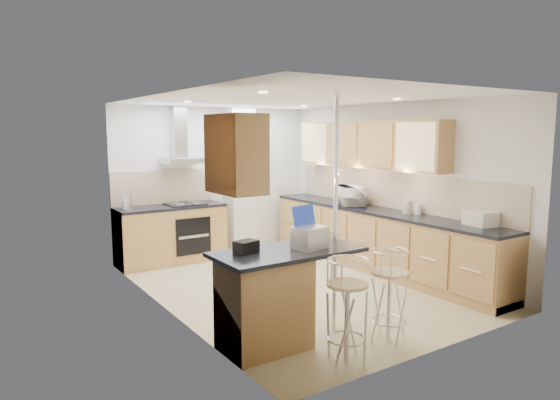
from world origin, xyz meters
TOP-DOWN VIEW (x-y plane):
  - ground at (0.00, 0.00)m, footprint 4.80×4.80m
  - room_shell at (0.32, 0.38)m, footprint 3.64×4.84m
  - right_counter at (1.50, 0.00)m, footprint 0.63×4.40m
  - back_counter at (-0.95, 2.10)m, footprint 1.70×0.63m
  - peninsula at (-1.12, -1.45)m, footprint 1.47×0.72m
  - microwave at (1.44, 0.55)m, footprint 0.57×0.66m
  - laptop at (-0.91, -1.52)m, footprint 0.35×0.29m
  - bag at (-1.52, -1.33)m, footprint 0.25×0.20m
  - bar_stool_near at (-0.92, -2.10)m, footprint 0.42×0.42m
  - bar_stool_end at (-0.27, -1.99)m, footprint 0.54×0.54m
  - jar_a at (1.68, 1.07)m, footprint 0.13×0.13m
  - jar_b at (1.60, 0.68)m, footprint 0.13×0.13m
  - jar_c at (1.60, -0.50)m, footprint 0.15×0.15m
  - jar_d at (1.68, -0.62)m, footprint 0.11×0.11m
  - bread_bin at (1.65, -1.64)m, footprint 0.33×0.39m
  - kettle at (-1.65, 2.04)m, footprint 0.16×0.16m

SIDE VIEW (x-z plane):
  - ground at x=0.00m, z-range 0.00..0.00m
  - back_counter at x=-0.95m, z-range 0.00..0.92m
  - right_counter at x=1.50m, z-range 0.00..0.92m
  - bar_stool_end at x=-0.27m, z-range 0.00..0.94m
  - peninsula at x=-1.12m, z-range 0.01..0.95m
  - bar_stool_near at x=-0.92m, z-range 0.00..0.97m
  - jar_d at x=1.68m, z-range 0.92..1.07m
  - bag at x=-1.52m, z-range 0.94..1.06m
  - jar_b at x=1.60m, z-range 0.92..1.08m
  - jar_a at x=1.68m, z-range 0.92..1.10m
  - bread_bin at x=1.65m, z-range 0.92..1.11m
  - jar_c at x=1.60m, z-range 0.92..1.11m
  - kettle at x=-1.65m, z-range 0.92..1.15m
  - laptop at x=-0.91m, z-range 0.94..1.16m
  - microwave at x=1.44m, z-range 0.92..1.23m
  - room_shell at x=0.32m, z-range 0.29..2.80m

